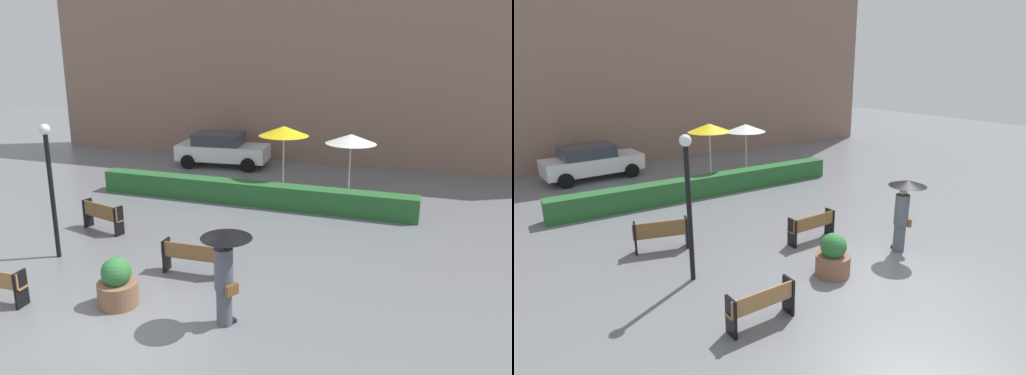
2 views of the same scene
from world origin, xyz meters
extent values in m
plane|color=slate|center=(0.00, 0.00, 0.00)|extent=(60.00, 60.00, 0.00)
cube|color=brown|center=(-3.87, 4.38, 0.44)|extent=(1.53, 0.61, 0.04)
cube|color=brown|center=(-3.90, 4.25, 0.68)|extent=(1.49, 0.42, 0.43)
cube|color=black|center=(-4.55, 4.54, 0.45)|extent=(0.14, 0.34, 0.89)
cube|color=black|center=(-3.19, 4.19, 0.45)|extent=(0.14, 0.34, 0.89)
cube|color=black|center=(-2.72, -0.14, 0.41)|extent=(0.07, 0.36, 0.82)
cube|color=brown|center=(0.06, 2.56, 0.44)|extent=(1.59, 0.33, 0.04)
cube|color=brown|center=(0.06, 2.41, 0.65)|extent=(1.58, 0.10, 0.37)
cube|color=black|center=(-0.67, 2.51, 0.42)|extent=(0.07, 0.37, 0.84)
cube|color=black|center=(0.79, 2.57, 0.42)|extent=(0.07, 0.37, 0.84)
cylinder|color=#4C515B|center=(1.68, 0.65, 0.40)|extent=(0.32, 0.32, 0.79)
cube|color=black|center=(1.71, 0.71, 0.04)|extent=(0.38, 0.40, 0.08)
cylinder|color=#4C515B|center=(1.68, 0.65, 1.22)|extent=(0.38, 0.38, 0.86)
sphere|color=tan|center=(1.68, 0.65, 1.75)|extent=(0.21, 0.21, 0.21)
cube|color=brown|center=(1.88, 0.57, 0.84)|extent=(0.22, 0.29, 0.22)
cylinder|color=black|center=(1.77, 0.61, 1.53)|extent=(0.02, 0.02, 0.90)
cone|color=black|center=(1.77, 0.61, 1.98)|extent=(1.01, 1.01, 0.16)
cylinder|color=brown|center=(-0.81, 0.62, 0.26)|extent=(0.87, 0.87, 0.53)
sphere|color=#2D6B33|center=(-0.81, 0.62, 0.77)|extent=(0.65, 0.65, 0.65)
cylinder|color=black|center=(-3.83, 2.31, 1.66)|extent=(0.12, 0.12, 3.31)
sphere|color=white|center=(-3.83, 2.31, 3.43)|extent=(0.28, 0.28, 0.28)
cylinder|color=silver|center=(0.24, 9.70, 1.24)|extent=(0.06, 0.06, 2.48)
cone|color=yellow|center=(0.24, 9.70, 2.48)|extent=(1.83, 1.83, 0.35)
cylinder|color=silver|center=(2.54, 10.63, 1.08)|extent=(0.06, 0.06, 2.16)
cone|color=white|center=(2.54, 10.63, 2.16)|extent=(1.87, 1.87, 0.35)
cube|color=#28602D|center=(-0.63, 8.40, 0.40)|extent=(11.59, 0.70, 0.80)
cube|color=#846656|center=(0.00, 16.00, 5.77)|extent=(28.00, 1.20, 11.53)
cube|color=silver|center=(-3.82, 13.54, 0.67)|extent=(4.35, 2.16, 0.70)
cube|color=#333842|center=(-4.02, 13.52, 1.29)|extent=(2.35, 1.82, 0.55)
cylinder|color=black|center=(-2.49, 14.55, 0.32)|extent=(0.66, 0.28, 0.64)
cylinder|color=black|center=(-2.31, 12.81, 0.32)|extent=(0.66, 0.28, 0.64)
cylinder|color=black|center=(-5.33, 14.27, 0.32)|extent=(0.66, 0.28, 0.64)
cylinder|color=black|center=(-5.15, 12.53, 0.32)|extent=(0.66, 0.28, 0.64)
camera|label=1|loc=(5.29, -7.67, 5.43)|focal=35.22mm
camera|label=2|loc=(-7.33, -6.43, 5.08)|focal=29.45mm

